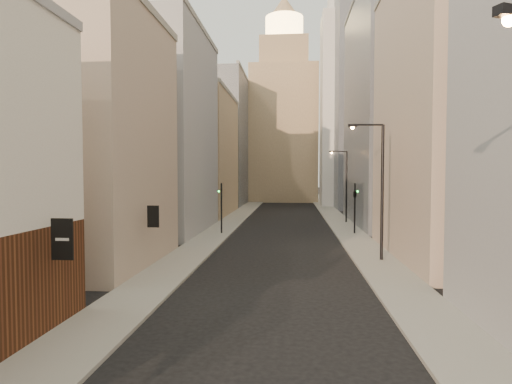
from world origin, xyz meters
name	(u,v)px	position (x,y,z in m)	size (l,w,h in m)	color
sidewalk_left	(236,218)	(-6.50, 55.00, 0.07)	(3.00, 140.00, 0.15)	gray
sidewalk_right	(336,219)	(6.50, 55.00, 0.07)	(3.00, 140.00, 0.15)	gray
left_bldg_beige	(91,141)	(-12.00, 26.00, 8.00)	(8.00, 12.00, 16.00)	tan
left_bldg_grey	(165,133)	(-12.00, 42.00, 10.00)	(8.00, 16.00, 20.00)	#929397
left_bldg_tan	(202,155)	(-12.00, 60.00, 8.50)	(8.00, 18.00, 17.00)	#9C805E
left_bldg_wingrid	(225,141)	(-12.00, 80.00, 12.00)	(8.00, 20.00, 24.00)	gray
right_bldg_beige	(455,114)	(12.00, 30.00, 10.00)	(8.00, 16.00, 20.00)	tan
right_bldg_wingrid	(390,112)	(12.00, 50.00, 13.00)	(8.00, 20.00, 26.00)	gray
highrise	(390,62)	(18.00, 78.00, 25.66)	(21.00, 23.00, 51.20)	gray
clock_tower	(284,119)	(-1.00, 92.00, 17.63)	(14.00, 14.00, 44.90)	#9C805E
white_tower	(344,103)	(10.00, 78.00, 18.61)	(8.00, 8.00, 41.50)	silver
streetlamp_mid	(379,183)	(6.65, 28.53, 5.27)	(2.42, 0.45, 9.23)	black
streetlamp_far	(345,182)	(7.06, 50.61, 4.90)	(2.20, 0.78, 8.58)	black
traffic_light_left	(221,198)	(-5.95, 40.22, 3.60)	(0.59, 0.52, 5.00)	black
traffic_light_right	(355,196)	(6.91, 41.19, 3.73)	(0.69, 0.69, 5.00)	black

